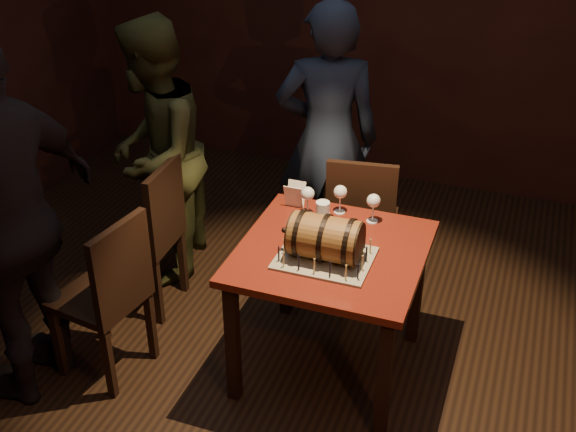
{
  "coord_description": "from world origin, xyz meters",
  "views": [
    {
      "loc": [
        1.0,
        -2.73,
        2.66
      ],
      "look_at": [
        -0.01,
        0.05,
        0.95
      ],
      "focal_mm": 45.0,
      "sensor_mm": 36.0,
      "label": 1
    }
  ],
  "objects": [
    {
      "name": "room_shell",
      "position": [
        0.0,
        0.0,
        1.4
      ],
      "size": [
        5.04,
        5.04,
        2.8
      ],
      "color": "black",
      "rests_on": "ground"
    },
    {
      "name": "pub_table",
      "position": [
        0.18,
        0.14,
        0.64
      ],
      "size": [
        0.9,
        0.9,
        0.75
      ],
      "color": "#4F130D",
      "rests_on": "ground"
    },
    {
      "name": "cake_board",
      "position": [
        0.18,
        0.05,
        0.76
      ],
      "size": [
        0.45,
        0.35,
        0.01
      ],
      "primitive_type": "cube",
      "color": "gray",
      "rests_on": "pub_table"
    },
    {
      "name": "barrel_cake",
      "position": [
        0.18,
        0.05,
        0.87
      ],
      "size": [
        0.39,
        0.23,
        0.23
      ],
      "color": "brown",
      "rests_on": "cake_board"
    },
    {
      "name": "birthday_candles",
      "position": [
        0.18,
        0.05,
        0.8
      ],
      "size": [
        0.4,
        0.3,
        0.09
      ],
      "color": "#E1D686",
      "rests_on": "cake_board"
    },
    {
      "name": "wine_glass_left",
      "position": [
        -0.04,
        0.43,
        0.87
      ],
      "size": [
        0.07,
        0.07,
        0.16
      ],
      "color": "silver",
      "rests_on": "pub_table"
    },
    {
      "name": "wine_glass_mid",
      "position": [
        0.11,
        0.5,
        0.87
      ],
      "size": [
        0.07,
        0.07,
        0.16
      ],
      "color": "silver",
      "rests_on": "pub_table"
    },
    {
      "name": "wine_glass_right",
      "position": [
        0.3,
        0.47,
        0.87
      ],
      "size": [
        0.07,
        0.07,
        0.16
      ],
      "color": "silver",
      "rests_on": "pub_table"
    },
    {
      "name": "pint_of_ale",
      "position": [
        0.08,
        0.32,
        0.82
      ],
      "size": [
        0.07,
        0.07,
        0.15
      ],
      "color": "silver",
      "rests_on": "pub_table"
    },
    {
      "name": "menu_card",
      "position": [
        -0.14,
        0.49,
        0.81
      ],
      "size": [
        0.1,
        0.05,
        0.13
      ],
      "primitive_type": null,
      "color": "white",
      "rests_on": "pub_table"
    },
    {
      "name": "chair_back",
      "position": [
        0.15,
        0.86,
        0.52
      ],
      "size": [
        0.45,
        0.45,
        0.93
      ],
      "color": "black",
      "rests_on": "ground"
    },
    {
      "name": "chair_left_rear",
      "position": [
        -0.95,
        0.33,
        0.52
      ],
      "size": [
        0.42,
        0.42,
        0.93
      ],
      "color": "black",
      "rests_on": "ground"
    },
    {
      "name": "chair_left_front",
      "position": [
        -0.85,
        -0.27,
        0.52
      ],
      "size": [
        0.45,
        0.45,
        0.93
      ],
      "color": "black",
      "rests_on": "ground"
    },
    {
      "name": "person_back",
      "position": [
        -0.15,
        1.14,
        0.86
      ],
      "size": [
        0.73,
        0.59,
        1.73
      ],
      "primitive_type": "imported",
      "rotation": [
        0.0,
        0.0,
        3.46
      ],
      "color": "#192133",
      "rests_on": "ground"
    },
    {
      "name": "person_left_rear",
      "position": [
        -1.09,
        0.67,
        0.82
      ],
      "size": [
        0.78,
        0.92,
        1.65
      ],
      "primitive_type": "imported",
      "rotation": [
        0.0,
        0.0,
        -1.35
      ],
      "color": "#3A3E1F",
      "rests_on": "ground"
    },
    {
      "name": "person_left_front",
      "position": [
        -1.22,
        -0.45,
        0.96
      ],
      "size": [
        0.56,
        1.16,
        1.91
      ],
      "primitive_type": "imported",
      "rotation": [
        0.0,
        0.0,
        -1.65
      ],
      "color": "black",
      "rests_on": "ground"
    }
  ]
}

